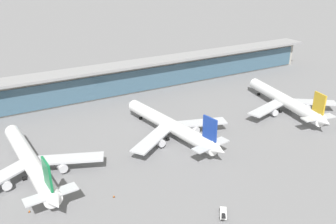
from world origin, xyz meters
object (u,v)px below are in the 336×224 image
object	(u,v)px
safety_cone_bravo	(114,196)
safety_cone_charlie	(40,202)
airliner_right_stand	(285,101)
airliner_centre_stand	(171,126)
airliner_left_stand	(30,162)
safety_cone_delta	(29,211)
service_truck_under_wing_white	(223,214)

from	to	relation	value
safety_cone_bravo	safety_cone_charlie	distance (m)	20.40
safety_cone_bravo	airliner_right_stand	bearing A→B (deg)	14.04
safety_cone_bravo	airliner_centre_stand	bearing A→B (deg)	36.94
airliner_left_stand	airliner_centre_stand	world-z (taller)	same
safety_cone_delta	airliner_centre_stand	bearing A→B (deg)	19.73
safety_cone_charlie	safety_cone_bravo	bearing A→B (deg)	-21.99
safety_cone_bravo	safety_cone_delta	size ratio (longest dim) A/B	1.00
airliner_centre_stand	service_truck_under_wing_white	distance (m)	47.95
safety_cone_charlie	safety_cone_delta	world-z (taller)	same
airliner_centre_stand	airliner_right_stand	distance (m)	57.02
airliner_right_stand	safety_cone_delta	distance (m)	113.71
safety_cone_bravo	safety_cone_delta	world-z (taller)	same
service_truck_under_wing_white	safety_cone_bravo	size ratio (longest dim) A/B	8.99
airliner_left_stand	safety_cone_bravo	size ratio (longest dim) A/B	82.38
airliner_left_stand	safety_cone_charlie	world-z (taller)	airliner_left_stand
airliner_centre_stand	safety_cone_bravo	distance (m)	41.42
safety_cone_charlie	airliner_right_stand	bearing A→B (deg)	7.77
airliner_right_stand	safety_cone_delta	xyz separation A→B (m)	(-112.26, -17.57, -4.52)
airliner_centre_stand	airliner_right_stand	size ratio (longest dim) A/B	1.00
airliner_right_stand	safety_cone_delta	size ratio (longest dim) A/B	82.03
airliner_right_stand	safety_cone_delta	world-z (taller)	airliner_right_stand
airliner_left_stand	airliner_right_stand	size ratio (longest dim) A/B	1.00
airliner_left_stand	airliner_right_stand	bearing A→B (deg)	-0.40
airliner_right_stand	safety_cone_delta	bearing A→B (deg)	-171.11
safety_cone_bravo	service_truck_under_wing_white	bearing A→B (deg)	-44.33
service_truck_under_wing_white	safety_cone_bravo	distance (m)	31.30
safety_cone_bravo	safety_cone_charlie	world-z (taller)	same
airliner_left_stand	safety_cone_bravo	world-z (taller)	airliner_left_stand
safety_cone_bravo	safety_cone_delta	distance (m)	22.91
airliner_right_stand	safety_cone_charlie	distance (m)	109.90
airliner_centre_stand	safety_cone_delta	size ratio (longest dim) A/B	82.15
airliner_left_stand	service_truck_under_wing_white	bearing A→B (deg)	-47.96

